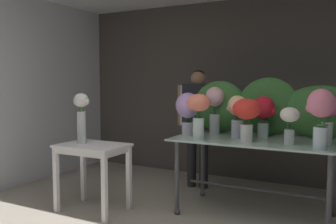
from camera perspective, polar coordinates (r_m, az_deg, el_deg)
ground_plane at (r=4.15m, az=5.54°, el=-15.46°), size 7.17×7.17×0.00m
wall_back at (r=5.44m, az=12.21°, el=3.36°), size 5.42×0.12×2.62m
wall_left at (r=5.52m, az=-21.35°, el=3.16°), size 0.12×3.38×2.62m
display_table_glass at (r=3.98m, az=13.59°, el=-6.02°), size 1.70×0.92×0.83m
side_table_white at (r=4.12m, az=-11.77°, el=-6.48°), size 0.74×0.52×0.75m
florist at (r=4.89m, az=4.70°, el=-0.56°), size 0.60×0.24×1.59m
foliage_backdrop at (r=4.24m, az=15.63°, el=0.53°), size 1.89×0.31×0.65m
vase_ivory_freesia at (r=3.68m, az=18.58°, el=-1.34°), size 0.18×0.18×0.36m
vase_peach_snapdragons at (r=3.97m, az=10.82°, el=-0.18°), size 0.22×0.21×0.46m
vase_lilac_stock at (r=4.05m, az=3.09°, el=0.47°), size 0.27×0.27×0.48m
vase_scarlet_ranunculus at (r=3.71m, az=12.28°, el=-0.22°), size 0.28×0.28×0.44m
vase_blush_dahlias at (r=4.24m, az=7.29°, el=1.11°), size 0.25×0.22×0.55m
vase_coral_hydrangea at (r=3.77m, az=4.86°, el=0.31°), size 0.25×0.25×0.48m
vase_rosy_lilies at (r=3.48m, az=22.85°, el=0.09°), size 0.25×0.24×0.54m
vase_crimson_roses at (r=4.02m, az=14.79°, el=-0.01°), size 0.26×0.23×0.45m
vase_fuchsia_carnations at (r=3.79m, az=23.72°, el=-0.23°), size 0.22×0.21×0.47m
vase_white_roses_tall at (r=4.15m, az=-13.44°, el=-0.48°), size 0.19×0.16×0.56m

